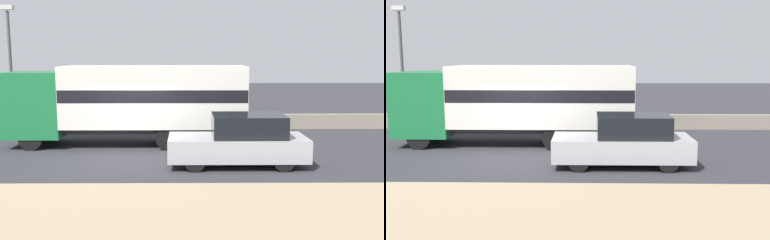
{
  "view_description": "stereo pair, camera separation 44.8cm",
  "coord_description": "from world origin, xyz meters",
  "views": [
    {
      "loc": [
        1.98,
        -14.51,
        3.53
      ],
      "look_at": [
        2.12,
        0.56,
        1.24
      ],
      "focal_mm": 40.0,
      "sensor_mm": 36.0,
      "label": 1
    },
    {
      "loc": [
        2.43,
        -14.5,
        3.53
      ],
      "look_at": [
        2.12,
        0.56,
        1.24
      ],
      "focal_mm": 40.0,
      "sensor_mm": 36.0,
      "label": 2
    }
  ],
  "objects": [
    {
      "name": "ground_plane",
      "position": [
        0.0,
        0.0,
        0.0
      ],
      "size": [
        80.0,
        80.0,
        0.0
      ],
      "primitive_type": "plane",
      "color": "#2D2D33"
    },
    {
      "name": "dirt_shoulder_foreground",
      "position": [
        0.0,
        -5.29,
        0.02
      ],
      "size": [
        60.0,
        4.32,
        0.04
      ],
      "color": "#9E896B",
      "rests_on": "ground_plane"
    },
    {
      "name": "street_lamp",
      "position": [
        -6.23,
        5.47,
        3.41
      ],
      "size": [
        0.56,
        0.28,
        5.77
      ],
      "color": "#4C4C51",
      "rests_on": "ground_plane"
    },
    {
      "name": "stone_wall_backdrop",
      "position": [
        0.0,
        5.9,
        0.35
      ],
      "size": [
        60.0,
        0.35,
        0.7
      ],
      "color": "gray",
      "rests_on": "ground_plane"
    },
    {
      "name": "box_truck",
      "position": [
        -0.25,
        2.2,
        1.82
      ],
      "size": [
        9.19,
        2.35,
        3.11
      ],
      "rotation": [
        0.0,
        0.0,
        3.14
      ],
      "color": "#196B38",
      "rests_on": "ground_plane"
    },
    {
      "name": "car_hatchback",
      "position": [
        3.66,
        -1.09,
        0.81
      ],
      "size": [
        4.39,
        1.74,
        1.66
      ],
      "rotation": [
        0.0,
        0.0,
        3.14
      ],
      "color": "#9E9EA3",
      "rests_on": "ground_plane"
    }
  ]
}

